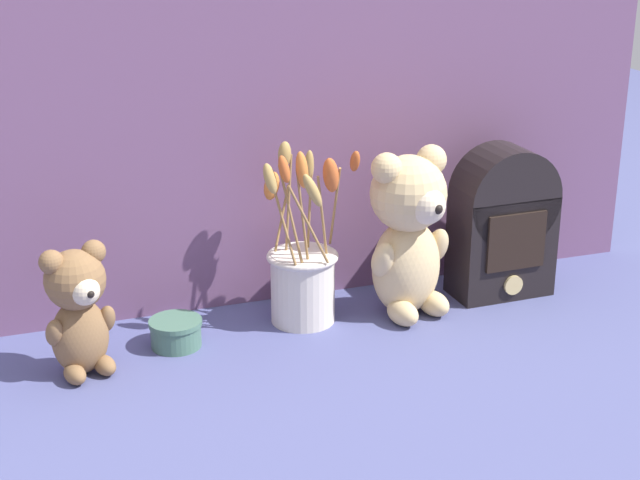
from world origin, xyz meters
TOP-DOWN VIEW (x-y plane):
  - ground_plane at (0.00, 0.00)m, footprint 4.00×4.00m
  - backdrop_wall at (0.00, 0.17)m, footprint 1.37×0.02m
  - teddy_bear_large at (0.16, 0.02)m, footprint 0.17×0.15m
  - teddy_bear_medium at (-0.40, -0.02)m, footprint 0.12×0.11m
  - flower_vase at (-0.02, 0.05)m, footprint 0.18×0.17m
  - vintage_radio at (0.36, 0.05)m, footprint 0.18×0.10m
  - decorative_tin_tall at (-0.25, 0.03)m, footprint 0.09×0.09m

SIDE VIEW (x-z plane):
  - ground_plane at x=0.00m, z-range 0.00..0.00m
  - decorative_tin_tall at x=-0.25m, z-range 0.00..0.05m
  - flower_vase at x=-0.02m, z-range -0.07..0.25m
  - teddy_bear_medium at x=-0.40m, z-range 0.00..0.22m
  - vintage_radio at x=0.36m, z-range 0.00..0.28m
  - teddy_bear_large at x=0.16m, z-range 0.01..0.31m
  - backdrop_wall at x=0.00m, z-range 0.00..0.68m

